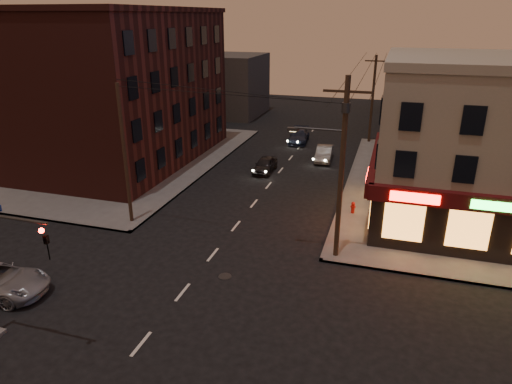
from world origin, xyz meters
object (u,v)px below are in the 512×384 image
at_px(sedan_near, 265,165).
at_px(fire_hydrant, 353,207).
at_px(sedan_far, 299,136).
at_px(sedan_mid, 324,153).

height_order(sedan_near, fire_hydrant, sedan_near).
distance_m(sedan_near, fire_hydrant, 11.00).
bearing_deg(fire_hydrant, sedan_far, 112.99).
bearing_deg(sedan_far, fire_hydrant, -71.63).
relative_size(sedan_far, fire_hydrant, 5.79).
distance_m(sedan_far, fire_hydrant, 19.46).
xyz_separation_m(sedan_near, sedan_far, (0.74, 10.74, 0.05)).
bearing_deg(sedan_far, sedan_mid, -62.45).
bearing_deg(sedan_near, sedan_mid, 48.61).
bearing_deg(sedan_mid, sedan_far, 118.67).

